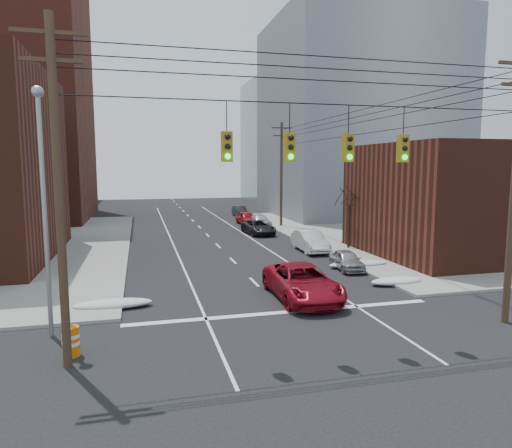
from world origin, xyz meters
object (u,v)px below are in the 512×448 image
red_pickup (302,282)px  parked_car_f (240,211)px  parked_car_d (260,221)px  parked_car_e (247,218)px  lot_car_b (32,232)px  construction_barrel (71,341)px  parked_car_b (310,241)px  parked_car_c (259,227)px  parked_car_a (347,260)px

red_pickup → parked_car_f: size_ratio=1.47×
red_pickup → parked_car_d: 26.92m
red_pickup → parked_car_e: bearing=83.0°
parked_car_f → lot_car_b: 26.45m
construction_barrel → parked_car_b: bearing=47.3°
red_pickup → parked_car_f: (4.90, 36.70, -0.16)m
parked_car_e → lot_car_b: (-20.41, -7.33, 0.19)m
parked_car_c → parked_car_f: (1.60, 15.65, -0.01)m
parked_car_e → lot_car_b: bearing=-164.8°
lot_car_b → construction_barrel: (6.51, -25.63, -0.38)m
parked_car_e → parked_car_a: bearing=-92.1°
parked_car_a → lot_car_b: lot_car_b is taller
parked_car_c → construction_barrel: (-13.30, -25.52, -0.14)m
parked_car_b → lot_car_b: 23.42m
parked_car_a → construction_barrel: size_ratio=3.46×
parked_car_a → parked_car_b: (0.00, 6.40, 0.17)m
parked_car_f → construction_barrel: bearing=-110.0°
parked_car_b → parked_car_c: size_ratio=0.98×
parked_car_a → parked_car_d: bearing=96.0°
red_pickup → parked_car_a: (4.90, 5.27, -0.22)m
parked_car_b → lot_car_b: lot_car_b is taller
parked_car_e → parked_car_f: 8.27m
lot_car_b → parked_car_c: bearing=-102.4°
parked_car_d → parked_car_c: bearing=-107.4°
construction_barrel → lot_car_b: bearing=104.2°
parked_car_d → lot_car_b: 22.06m
lot_car_b → construction_barrel: bearing=-177.8°
parked_car_d → parked_car_e: 2.26m
parked_car_e → construction_barrel: bearing=-117.4°
red_pickup → lot_car_b: lot_car_b is taller
construction_barrel → parked_car_c: bearing=62.5°
parked_car_a → parked_car_c: size_ratio=0.74×
parked_car_f → lot_car_b: bearing=-144.1°
parked_car_a → parked_car_d: size_ratio=0.83×
parked_car_c → parked_car_d: bearing=68.7°
parked_car_c → construction_barrel: size_ratio=4.70×
parked_car_a → parked_car_c: 15.86m
parked_car_b → parked_car_d: 14.81m
parked_car_c → parked_car_d: (1.60, 5.43, -0.05)m
parked_car_e → parked_car_f: bearing=78.5°
parked_car_d → lot_car_b: bearing=-167.1°
parked_car_e → lot_car_b: lot_car_b is taller
parked_car_f → construction_barrel: 43.78m
parked_car_a → red_pickup: bearing=-126.9°
parked_car_c → parked_car_f: size_ratio=1.19×
parked_car_e → construction_barrel: size_ratio=4.08×
parked_car_a → parked_car_f: (0.00, 31.43, 0.06)m
parked_car_c → parked_car_d: size_ratio=1.13×
parked_car_d → parked_car_f: 10.22m
parked_car_f → parked_car_e: bearing=-97.0°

